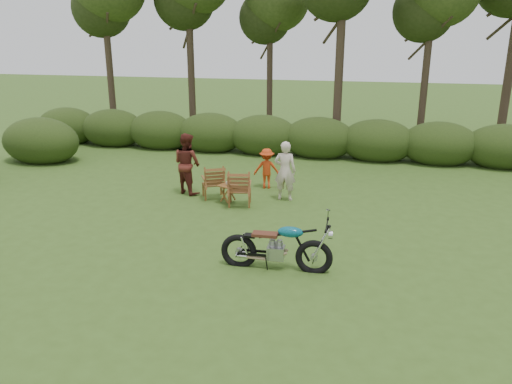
% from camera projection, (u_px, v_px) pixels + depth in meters
% --- Properties ---
extents(ground, '(80.00, 80.00, 0.00)m').
position_uv_depth(ground, '(257.00, 264.00, 9.33)').
color(ground, '#35511B').
rests_on(ground, ground).
extents(tree_line, '(22.52, 11.62, 8.14)m').
position_uv_depth(tree_line, '(340.00, 44.00, 17.08)').
color(tree_line, '#3B2B20').
rests_on(tree_line, ground).
extents(motorcycle, '(1.97, 0.83, 1.11)m').
position_uv_depth(motorcycle, '(276.00, 268.00, 9.15)').
color(motorcycle, '#0D91AC').
rests_on(motorcycle, ground).
extents(lawn_chair_right, '(0.75, 0.75, 0.92)m').
position_uv_depth(lawn_chair_right, '(240.00, 205.00, 12.56)').
color(lawn_chair_right, '#5B2B16').
rests_on(lawn_chair_right, ground).
extents(lawn_chair_left, '(0.82, 0.82, 0.88)m').
position_uv_depth(lawn_chair_left, '(213.00, 198.00, 13.14)').
color(lawn_chair_left, '#5B3116').
rests_on(lawn_chair_left, ground).
extents(side_table, '(0.58, 0.54, 0.48)m').
position_uv_depth(side_table, '(228.00, 194.00, 12.62)').
color(side_table, brown).
rests_on(side_table, ground).
extents(cup, '(0.15, 0.15, 0.09)m').
position_uv_depth(cup, '(228.00, 183.00, 12.55)').
color(cup, beige).
rests_on(cup, side_table).
extents(adult_a, '(0.57, 0.38, 1.54)m').
position_uv_depth(adult_a, '(285.00, 199.00, 12.99)').
color(adult_a, beige).
rests_on(adult_a, ground).
extents(adult_b, '(0.99, 0.92, 1.64)m').
position_uv_depth(adult_b, '(188.00, 193.00, 13.54)').
color(adult_b, '#551F18').
rests_on(adult_b, ground).
extents(child, '(0.78, 0.53, 1.12)m').
position_uv_depth(child, '(267.00, 188.00, 13.99)').
color(child, '#C13812').
rests_on(child, ground).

